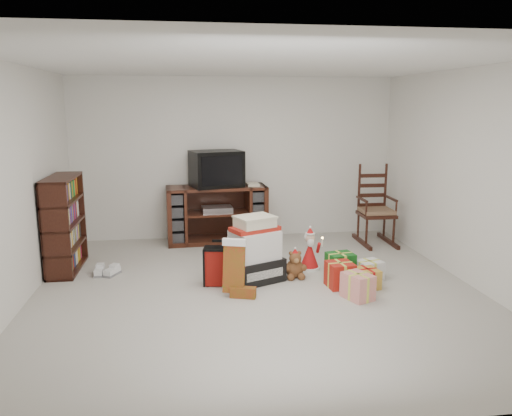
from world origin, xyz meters
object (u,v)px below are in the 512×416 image
(bookshelf, at_px, (65,225))
(rocking_chair, at_px, (375,215))
(mrs_claus_figurine, at_px, (233,260))
(gift_cluster, at_px, (352,274))
(red_suitcase, at_px, (220,266))
(santa_figurine, at_px, (310,253))
(sneaker_pair, at_px, (106,271))
(tv_stand, at_px, (217,214))
(gift_pile, at_px, (255,253))
(crt_television, at_px, (216,169))
(teddy_bear, at_px, (295,266))

(bookshelf, xyz_separation_m, rocking_chair, (4.38, 0.69, -0.16))
(mrs_claus_figurine, relative_size, gift_cluster, 0.64)
(red_suitcase, xyz_separation_m, santa_figurine, (1.18, 0.41, -0.02))
(red_suitcase, xyz_separation_m, sneaker_pair, (-1.38, 0.54, -0.19))
(tv_stand, distance_m, red_suitcase, 1.93)
(bookshelf, xyz_separation_m, santa_figurine, (3.08, -0.44, -0.37))
(mrs_claus_figurine, bearing_deg, tv_stand, 92.78)
(tv_stand, xyz_separation_m, bookshelf, (-1.99, -1.07, 0.15))
(sneaker_pair, bearing_deg, gift_pile, -3.17)
(tv_stand, bearing_deg, rocking_chair, -12.19)
(rocking_chair, relative_size, crt_television, 1.47)
(santa_figurine, height_order, gift_cluster, santa_figurine)
(tv_stand, relative_size, santa_figurine, 2.76)
(teddy_bear, bearing_deg, bookshelf, 165.58)
(gift_pile, height_order, santa_figurine, gift_pile)
(red_suitcase, height_order, santa_figurine, santa_figurine)
(bookshelf, distance_m, teddy_bear, 2.95)
(tv_stand, height_order, red_suitcase, tv_stand)
(santa_figurine, bearing_deg, gift_cluster, -61.66)
(red_suitcase, bearing_deg, gift_pile, 20.54)
(teddy_bear, height_order, santa_figurine, santa_figurine)
(sneaker_pair, bearing_deg, rocking_chair, 25.45)
(teddy_bear, bearing_deg, tv_stand, 114.86)
(tv_stand, relative_size, crt_television, 1.82)
(gift_cluster, bearing_deg, crt_television, 123.90)
(gift_cluster, bearing_deg, santa_figurine, 118.34)
(tv_stand, xyz_separation_m, crt_television, (0.00, -0.02, 0.70))
(gift_pile, distance_m, crt_television, 2.01)
(bookshelf, height_order, gift_pile, bookshelf)
(bookshelf, bearing_deg, teddy_bear, -14.42)
(mrs_claus_figurine, relative_size, sneaker_pair, 1.88)
(sneaker_pair, height_order, crt_television, crt_television)
(santa_figurine, xyz_separation_m, sneaker_pair, (-2.56, 0.13, -0.17))
(gift_pile, relative_size, santa_figurine, 1.39)
(crt_television, bearing_deg, tv_stand, 82.13)
(rocking_chair, xyz_separation_m, sneaker_pair, (-3.86, -0.99, -0.38))
(bookshelf, distance_m, gift_cluster, 3.62)
(bookshelf, bearing_deg, sneaker_pair, -30.30)
(tv_stand, xyz_separation_m, gift_cluster, (1.43, -2.15, -0.29))
(sneaker_pair, xyz_separation_m, gift_cluster, (2.91, -0.77, 0.10))
(rocking_chair, relative_size, santa_figurine, 2.23)
(gift_cluster, bearing_deg, mrs_claus_figurine, 161.17)
(red_suitcase, relative_size, mrs_claus_figurine, 0.89)
(gift_cluster, bearing_deg, bookshelf, 162.53)
(gift_pile, distance_m, mrs_claus_figurine, 0.31)
(mrs_claus_figurine, height_order, sneaker_pair, mrs_claus_figurine)
(gift_cluster, bearing_deg, red_suitcase, 171.40)
(tv_stand, distance_m, mrs_claus_figurine, 1.70)
(bookshelf, height_order, teddy_bear, bookshelf)
(rocking_chair, bearing_deg, gift_cluster, -117.45)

